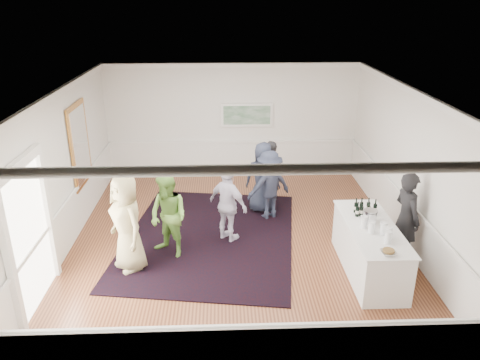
{
  "coord_description": "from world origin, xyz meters",
  "views": [
    {
      "loc": [
        -0.29,
        -8.74,
        4.93
      ],
      "look_at": [
        0.06,
        0.2,
        1.34
      ],
      "focal_mm": 35.0,
      "sensor_mm": 36.0,
      "label": 1
    }
  ],
  "objects_px": {
    "serving_table": "(369,249)",
    "guest_lilac": "(228,205)",
    "guest_navy": "(263,177)",
    "guest_tan": "(127,223)",
    "guest_dark_a": "(269,185)",
    "bartender": "(406,218)",
    "guest_dark_b": "(270,171)",
    "nut_bowl": "(388,252)",
    "guest_green": "(169,216)",
    "ice_bucket": "(370,217)"
  },
  "relations": [
    {
      "from": "guest_dark_b",
      "to": "nut_bowl",
      "type": "distance_m",
      "value": 4.58
    },
    {
      "from": "guest_tan",
      "to": "nut_bowl",
      "type": "height_order",
      "value": "guest_tan"
    },
    {
      "from": "serving_table",
      "to": "guest_dark_a",
      "type": "bearing_deg",
      "value": 124.69
    },
    {
      "from": "guest_dark_a",
      "to": "ice_bucket",
      "type": "bearing_deg",
      "value": 104.77
    },
    {
      "from": "guest_dark_b",
      "to": "guest_dark_a",
      "type": "bearing_deg",
      "value": 72.56
    },
    {
      "from": "guest_green",
      "to": "guest_dark_a",
      "type": "relative_size",
      "value": 1.05
    },
    {
      "from": "bartender",
      "to": "guest_dark_b",
      "type": "xyz_separation_m",
      "value": [
        -2.32,
        3.0,
        -0.14
      ]
    },
    {
      "from": "serving_table",
      "to": "guest_lilac",
      "type": "relative_size",
      "value": 1.44
    },
    {
      "from": "guest_green",
      "to": "guest_dark_b",
      "type": "xyz_separation_m",
      "value": [
        2.25,
        2.57,
        -0.06
      ]
    },
    {
      "from": "guest_lilac",
      "to": "guest_tan",
      "type": "bearing_deg",
      "value": 69.65
    },
    {
      "from": "guest_tan",
      "to": "serving_table",
      "type": "bearing_deg",
      "value": 49.85
    },
    {
      "from": "guest_green",
      "to": "guest_dark_b",
      "type": "distance_m",
      "value": 3.42
    },
    {
      "from": "guest_dark_a",
      "to": "ice_bucket",
      "type": "height_order",
      "value": "guest_dark_a"
    },
    {
      "from": "guest_navy",
      "to": "guest_tan",
      "type": "bearing_deg",
      "value": 52.08
    },
    {
      "from": "guest_lilac",
      "to": "bartender",
      "type": "bearing_deg",
      "value": -154.63
    },
    {
      "from": "guest_dark_a",
      "to": "guest_dark_b",
      "type": "relative_size",
      "value": 1.03
    },
    {
      "from": "ice_bucket",
      "to": "nut_bowl",
      "type": "relative_size",
      "value": 0.98
    },
    {
      "from": "guest_dark_a",
      "to": "nut_bowl",
      "type": "distance_m",
      "value": 3.74
    },
    {
      "from": "ice_bucket",
      "to": "serving_table",
      "type": "bearing_deg",
      "value": -91.7
    },
    {
      "from": "guest_tan",
      "to": "ice_bucket",
      "type": "bearing_deg",
      "value": 51.88
    },
    {
      "from": "bartender",
      "to": "guest_tan",
      "type": "height_order",
      "value": "guest_tan"
    },
    {
      "from": "ice_bucket",
      "to": "bartender",
      "type": "bearing_deg",
      "value": 13.4
    },
    {
      "from": "serving_table",
      "to": "guest_dark_b",
      "type": "height_order",
      "value": "guest_dark_b"
    },
    {
      "from": "guest_green",
      "to": "ice_bucket",
      "type": "height_order",
      "value": "guest_green"
    },
    {
      "from": "guest_tan",
      "to": "guest_navy",
      "type": "xyz_separation_m",
      "value": [
        2.74,
        2.44,
        -0.09
      ]
    },
    {
      "from": "guest_lilac",
      "to": "guest_navy",
      "type": "relative_size",
      "value": 0.96
    },
    {
      "from": "bartender",
      "to": "guest_dark_a",
      "type": "relative_size",
      "value": 1.14
    },
    {
      "from": "serving_table",
      "to": "guest_green",
      "type": "bearing_deg",
      "value": 168.57
    },
    {
      "from": "bartender",
      "to": "guest_green",
      "type": "xyz_separation_m",
      "value": [
        -4.57,
        0.43,
        -0.08
      ]
    },
    {
      "from": "guest_dark_a",
      "to": "guest_green",
      "type": "bearing_deg",
      "value": 15.24
    },
    {
      "from": "serving_table",
      "to": "guest_navy",
      "type": "xyz_separation_m",
      "value": [
        -1.77,
        2.76,
        0.38
      ]
    },
    {
      "from": "guest_tan",
      "to": "guest_lilac",
      "type": "bearing_deg",
      "value": 81.91
    },
    {
      "from": "guest_dark_a",
      "to": "serving_table",
      "type": "bearing_deg",
      "value": 102.81
    },
    {
      "from": "serving_table",
      "to": "bartender",
      "type": "bearing_deg",
      "value": 24.0
    },
    {
      "from": "nut_bowl",
      "to": "serving_table",
      "type": "bearing_deg",
      "value": 88.33
    },
    {
      "from": "guest_tan",
      "to": "guest_green",
      "type": "bearing_deg",
      "value": 86.16
    },
    {
      "from": "guest_dark_a",
      "to": "guest_dark_b",
      "type": "bearing_deg",
      "value": -118.2
    },
    {
      "from": "nut_bowl",
      "to": "guest_green",
      "type": "bearing_deg",
      "value": 155.15
    },
    {
      "from": "serving_table",
      "to": "guest_lilac",
      "type": "bearing_deg",
      "value": 153.1
    },
    {
      "from": "guest_green",
      "to": "guest_dark_a",
      "type": "height_order",
      "value": "guest_green"
    },
    {
      "from": "serving_table",
      "to": "guest_dark_a",
      "type": "relative_size",
      "value": 1.45
    },
    {
      "from": "bartender",
      "to": "guest_navy",
      "type": "distance_m",
      "value": 3.51
    },
    {
      "from": "bartender",
      "to": "guest_dark_b",
      "type": "relative_size",
      "value": 1.17
    },
    {
      "from": "guest_green",
      "to": "guest_dark_b",
      "type": "relative_size",
      "value": 1.08
    },
    {
      "from": "guest_dark_b",
      "to": "guest_tan",
      "type": "bearing_deg",
      "value": 34.48
    },
    {
      "from": "guest_dark_a",
      "to": "ice_bucket",
      "type": "distance_m",
      "value": 2.79
    },
    {
      "from": "guest_green",
      "to": "nut_bowl",
      "type": "xyz_separation_m",
      "value": [
        3.77,
        -1.75,
        0.14
      ]
    },
    {
      "from": "guest_dark_b",
      "to": "serving_table",
      "type": "bearing_deg",
      "value": 103.75
    },
    {
      "from": "guest_lilac",
      "to": "guest_dark_a",
      "type": "distance_m",
      "value": 1.43
    },
    {
      "from": "nut_bowl",
      "to": "guest_dark_b",
      "type": "bearing_deg",
      "value": 109.39
    }
  ]
}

